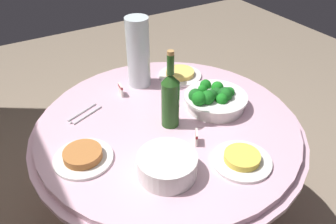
{
  "coord_description": "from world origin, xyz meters",
  "views": [
    {
      "loc": [
        -0.99,
        0.59,
        1.61
      ],
      "look_at": [
        0.0,
        0.0,
        0.79
      ],
      "focal_mm": 36.33,
      "sensor_mm": 36.0,
      "label": 1
    }
  ],
  "objects_px": {
    "food_plate_noodles": "(180,74)",
    "food_plate_fried_egg": "(242,159)",
    "serving_tongs": "(84,114)",
    "label_placard_mid": "(196,137)",
    "plate_stack": "(167,165)",
    "decorative_fruit_vase": "(138,54)",
    "food_plate_peanuts": "(83,156)",
    "wine_bottle": "(170,98)",
    "broccoli_bowl": "(214,99)",
    "label_placard_front": "(121,89)"
  },
  "relations": [
    {
      "from": "wine_bottle",
      "to": "broccoli_bowl",
      "type": "bearing_deg",
      "value": -89.07
    },
    {
      "from": "plate_stack",
      "to": "label_placard_mid",
      "type": "bearing_deg",
      "value": -65.19
    },
    {
      "from": "wine_bottle",
      "to": "food_plate_fried_egg",
      "type": "relative_size",
      "value": 1.53
    },
    {
      "from": "food_plate_fried_egg",
      "to": "food_plate_peanuts",
      "type": "bearing_deg",
      "value": 58.06
    },
    {
      "from": "food_plate_peanuts",
      "to": "food_plate_fried_egg",
      "type": "height_order",
      "value": "food_plate_peanuts"
    },
    {
      "from": "food_plate_peanuts",
      "to": "food_plate_fried_egg",
      "type": "relative_size",
      "value": 1.0
    },
    {
      "from": "food_plate_fried_egg",
      "to": "wine_bottle",
      "type": "bearing_deg",
      "value": 17.75
    },
    {
      "from": "serving_tongs",
      "to": "food_plate_peanuts",
      "type": "bearing_deg",
      "value": 160.58
    },
    {
      "from": "plate_stack",
      "to": "food_plate_noodles",
      "type": "xyz_separation_m",
      "value": [
        0.56,
        -0.41,
        -0.03
      ]
    },
    {
      "from": "decorative_fruit_vase",
      "to": "food_plate_peanuts",
      "type": "height_order",
      "value": "decorative_fruit_vase"
    },
    {
      "from": "wine_bottle",
      "to": "serving_tongs",
      "type": "bearing_deg",
      "value": 49.92
    },
    {
      "from": "serving_tongs",
      "to": "label_placard_front",
      "type": "height_order",
      "value": "label_placard_front"
    },
    {
      "from": "food_plate_noodles",
      "to": "food_plate_peanuts",
      "type": "bearing_deg",
      "value": 118.12
    },
    {
      "from": "wine_bottle",
      "to": "decorative_fruit_vase",
      "type": "bearing_deg",
      "value": -6.24
    },
    {
      "from": "serving_tongs",
      "to": "label_placard_mid",
      "type": "xyz_separation_m",
      "value": [
        -0.4,
        -0.32,
        0.03
      ]
    },
    {
      "from": "broccoli_bowl",
      "to": "serving_tongs",
      "type": "height_order",
      "value": "broccoli_bowl"
    },
    {
      "from": "plate_stack",
      "to": "food_plate_noodles",
      "type": "bearing_deg",
      "value": -36.1
    },
    {
      "from": "broccoli_bowl",
      "to": "food_plate_peanuts",
      "type": "height_order",
      "value": "broccoli_bowl"
    },
    {
      "from": "food_plate_fried_egg",
      "to": "decorative_fruit_vase",
      "type": "bearing_deg",
      "value": 5.49
    },
    {
      "from": "broccoli_bowl",
      "to": "decorative_fruit_vase",
      "type": "xyz_separation_m",
      "value": [
        0.36,
        0.19,
        0.11
      ]
    },
    {
      "from": "serving_tongs",
      "to": "food_plate_peanuts",
      "type": "relative_size",
      "value": 0.75
    },
    {
      "from": "serving_tongs",
      "to": "label_placard_front",
      "type": "distance_m",
      "value": 0.22
    },
    {
      "from": "food_plate_peanuts",
      "to": "label_placard_mid",
      "type": "bearing_deg",
      "value": -108.04
    },
    {
      "from": "serving_tongs",
      "to": "food_plate_fried_egg",
      "type": "distance_m",
      "value": 0.7
    },
    {
      "from": "food_plate_noodles",
      "to": "label_placard_front",
      "type": "bearing_deg",
      "value": 90.65
    },
    {
      "from": "label_placard_mid",
      "to": "wine_bottle",
      "type": "bearing_deg",
      "value": 8.69
    },
    {
      "from": "decorative_fruit_vase",
      "to": "food_plate_noodles",
      "type": "xyz_separation_m",
      "value": [
        -0.04,
        -0.21,
        -0.15
      ]
    },
    {
      "from": "broccoli_bowl",
      "to": "plate_stack",
      "type": "bearing_deg",
      "value": 122.18
    },
    {
      "from": "decorative_fruit_vase",
      "to": "food_plate_peanuts",
      "type": "distance_m",
      "value": 0.59
    },
    {
      "from": "wine_bottle",
      "to": "decorative_fruit_vase",
      "type": "height_order",
      "value": "decorative_fruit_vase"
    },
    {
      "from": "food_plate_peanuts",
      "to": "decorative_fruit_vase",
      "type": "bearing_deg",
      "value": -48.11
    },
    {
      "from": "label_placard_mid",
      "to": "food_plate_fried_egg",
      "type": "bearing_deg",
      "value": -154.77
    },
    {
      "from": "serving_tongs",
      "to": "food_plate_peanuts",
      "type": "distance_m",
      "value": 0.29
    },
    {
      "from": "decorative_fruit_vase",
      "to": "food_plate_fried_egg",
      "type": "distance_m",
      "value": 0.71
    },
    {
      "from": "food_plate_noodles",
      "to": "label_placard_mid",
      "type": "height_order",
      "value": "label_placard_mid"
    },
    {
      "from": "plate_stack",
      "to": "wine_bottle",
      "type": "bearing_deg",
      "value": -33.19
    },
    {
      "from": "plate_stack",
      "to": "food_plate_noodles",
      "type": "relative_size",
      "value": 0.95
    },
    {
      "from": "broccoli_bowl",
      "to": "wine_bottle",
      "type": "height_order",
      "value": "wine_bottle"
    },
    {
      "from": "broccoli_bowl",
      "to": "label_placard_mid",
      "type": "xyz_separation_m",
      "value": [
        -0.16,
        0.21,
        -0.02
      ]
    },
    {
      "from": "plate_stack",
      "to": "label_placard_front",
      "type": "xyz_separation_m",
      "value": [
        0.55,
        -0.07,
        -0.01
      ]
    },
    {
      "from": "wine_bottle",
      "to": "label_placard_front",
      "type": "xyz_separation_m",
      "value": [
        0.31,
        0.08,
        -0.1
      ]
    },
    {
      "from": "food_plate_fried_egg",
      "to": "broccoli_bowl",
      "type": "bearing_deg",
      "value": -20.54
    },
    {
      "from": "decorative_fruit_vase",
      "to": "label_placard_mid",
      "type": "distance_m",
      "value": 0.53
    },
    {
      "from": "decorative_fruit_vase",
      "to": "food_plate_noodles",
      "type": "relative_size",
      "value": 1.55
    },
    {
      "from": "decorative_fruit_vase",
      "to": "food_plate_fried_egg",
      "type": "height_order",
      "value": "decorative_fruit_vase"
    },
    {
      "from": "food_plate_fried_egg",
      "to": "label_placard_front",
      "type": "bearing_deg",
      "value": 16.41
    },
    {
      "from": "serving_tongs",
      "to": "food_plate_noodles",
      "type": "relative_size",
      "value": 0.75
    },
    {
      "from": "broccoli_bowl",
      "to": "plate_stack",
      "type": "xyz_separation_m",
      "value": [
        -0.24,
        0.39,
        -0.01
      ]
    },
    {
      "from": "wine_bottle",
      "to": "label_placard_mid",
      "type": "bearing_deg",
      "value": -171.31
    },
    {
      "from": "food_plate_noodles",
      "to": "food_plate_fried_egg",
      "type": "distance_m",
      "value": 0.66
    }
  ]
}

